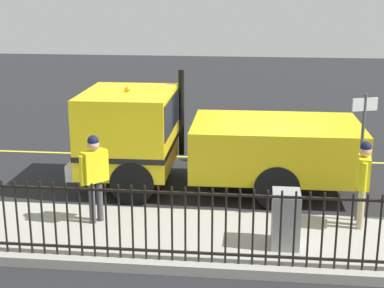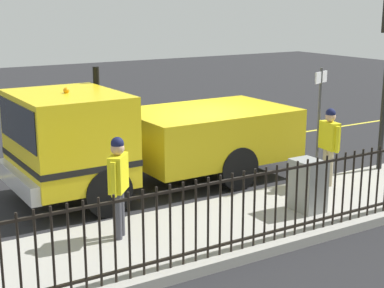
% 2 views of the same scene
% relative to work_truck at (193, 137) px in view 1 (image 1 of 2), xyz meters
% --- Properties ---
extents(ground_plane, '(52.70, 52.70, 0.00)m').
position_rel_work_truck_xyz_m(ground_plane, '(-0.05, 1.74, -1.24)').
color(ground_plane, '#232326').
rests_on(ground_plane, ground).
extents(sidewalk_slab, '(2.48, 23.95, 0.17)m').
position_rel_work_truck_xyz_m(sidewalk_slab, '(3.02, 1.74, -1.15)').
color(sidewalk_slab, '#A3A099').
rests_on(sidewalk_slab, ground).
extents(lane_marking, '(0.12, 21.56, 0.01)m').
position_rel_work_truck_xyz_m(lane_marking, '(-2.48, 1.74, -1.23)').
color(lane_marking, yellow).
rests_on(lane_marking, ground).
extents(work_truck, '(2.60, 6.46, 2.61)m').
position_rel_work_truck_xyz_m(work_truck, '(0.00, 0.00, 0.00)').
color(work_truck, yellow).
rests_on(work_truck, ground).
extents(worker_standing, '(0.51, 0.48, 1.72)m').
position_rel_work_truck_xyz_m(worker_standing, '(2.60, -1.59, -0.01)').
color(worker_standing, yellow).
rests_on(worker_standing, sidewalk_slab).
extents(pedestrian_distant, '(0.62, 0.27, 1.67)m').
position_rel_work_truck_xyz_m(pedestrian_distant, '(2.30, 3.41, -0.04)').
color(pedestrian_distant, yellow).
rests_on(pedestrian_distant, sidewalk_slab).
extents(iron_fence, '(0.04, 20.40, 1.29)m').
position_rel_work_truck_xyz_m(iron_fence, '(4.05, 1.74, -0.41)').
color(iron_fence, black).
rests_on(iron_fence, sidewalk_slab).
extents(utility_cabinet, '(0.62, 0.48, 0.97)m').
position_rel_work_truck_xyz_m(utility_cabinet, '(3.24, 1.97, -0.58)').
color(utility_cabinet, gray).
rests_on(utility_cabinet, sidewalk_slab).
extents(traffic_cone, '(0.43, 0.43, 0.62)m').
position_rel_work_truck_xyz_m(traffic_cone, '(-2.13, -0.13, -0.93)').
color(traffic_cone, orange).
rests_on(traffic_cone, ground).
extents(street_sign, '(0.20, 0.48, 2.49)m').
position_rel_work_truck_xyz_m(street_sign, '(1.98, 3.39, 0.48)').
color(street_sign, '#4C4C4C').
rests_on(street_sign, sidewalk_slab).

